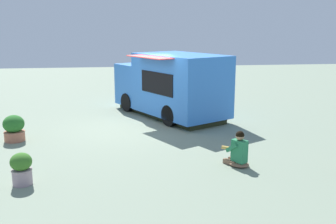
# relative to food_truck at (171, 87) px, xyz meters

# --- Properties ---
(ground_plane) EXTENTS (40.00, 40.00, 0.00)m
(ground_plane) POSITION_rel_food_truck_xyz_m (-1.35, -1.41, -1.12)
(ground_plane) COLOR gray
(food_truck) EXTENTS (4.07, 5.27, 2.35)m
(food_truck) POSITION_rel_food_truck_xyz_m (0.00, 0.00, 0.00)
(food_truck) COLOR #387EE0
(food_truck) RESTS_ON ground_plane
(person_customer) EXTENTS (0.68, 0.75, 0.88)m
(person_customer) POSITION_rel_food_truck_xyz_m (0.85, -5.55, -0.78)
(person_customer) COLOR brown
(person_customer) RESTS_ON ground_plane
(planter_flowering_near) EXTENTS (0.61, 0.61, 0.78)m
(planter_flowering_near) POSITION_rel_food_truck_xyz_m (-5.05, -2.63, -0.73)
(planter_flowering_near) COLOR #B36C52
(planter_flowering_near) RESTS_ON ground_plane
(planter_flowering_far) EXTENTS (0.46, 0.46, 0.70)m
(planter_flowering_far) POSITION_rel_food_truck_xyz_m (-4.09, -6.04, -0.75)
(planter_flowering_far) COLOR #A28994
(planter_flowering_far) RESTS_ON ground_plane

